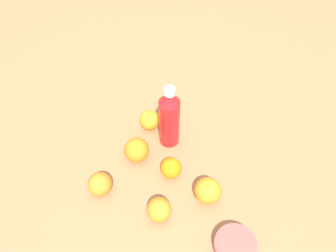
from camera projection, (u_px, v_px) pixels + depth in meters
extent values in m
plane|color=olive|center=(163.00, 130.00, 1.21)|extent=(2.40, 2.40, 0.00)
cylinder|color=red|center=(168.00, 123.00, 1.10)|extent=(0.07, 0.07, 0.19)
cone|color=red|center=(168.00, 99.00, 1.01)|extent=(0.07, 0.07, 0.04)
cylinder|color=white|center=(168.00, 92.00, 0.99)|extent=(0.03, 0.03, 0.02)
sphere|color=orange|center=(159.00, 210.00, 0.98)|extent=(0.07, 0.07, 0.07)
sphere|color=orange|center=(171.00, 168.00, 1.07)|extent=(0.07, 0.07, 0.07)
sphere|color=orange|center=(100.00, 184.00, 1.03)|extent=(0.07, 0.07, 0.07)
sphere|color=orange|center=(137.00, 150.00, 1.10)|extent=(0.08, 0.08, 0.08)
sphere|color=orange|center=(209.00, 190.00, 1.02)|extent=(0.08, 0.08, 0.08)
sphere|color=orange|center=(150.00, 120.00, 1.19)|extent=(0.07, 0.07, 0.07)
cylinder|color=#B24C47|center=(235.00, 246.00, 0.94)|extent=(0.12, 0.12, 0.04)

